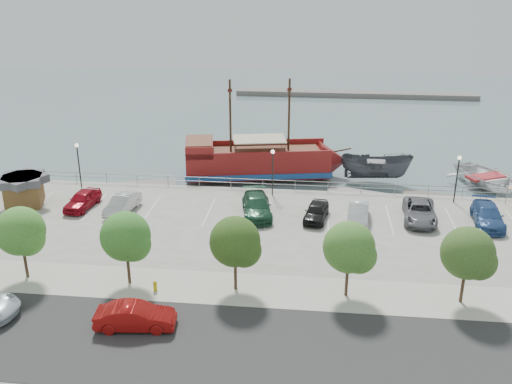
# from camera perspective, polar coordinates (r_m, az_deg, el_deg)

# --- Properties ---
(ground) EXTENTS (160.00, 160.00, 0.00)m
(ground) POSITION_cam_1_polar(r_m,az_deg,el_deg) (46.22, 0.97, -4.42)
(ground) COLOR slate
(street) EXTENTS (100.00, 8.00, 0.04)m
(street) POSITION_cam_1_polar(r_m,az_deg,el_deg) (32.06, -1.79, -15.30)
(street) COLOR #2D2D2D
(street) RESTS_ON land_slab
(sidewalk) EXTENTS (100.00, 4.00, 0.05)m
(sidewalk) POSITION_cam_1_polar(r_m,az_deg,el_deg) (36.99, -0.49, -9.75)
(sidewalk) COLOR beige
(sidewalk) RESTS_ON land_slab
(seawall_railing) EXTENTS (50.00, 0.06, 1.00)m
(seawall_railing) POSITION_cam_1_polar(r_m,az_deg,el_deg) (52.75, 1.77, 0.77)
(seawall_railing) COLOR gray
(seawall_railing) RESTS_ON land_slab
(far_shore) EXTENTS (40.00, 3.00, 0.80)m
(far_shore) POSITION_cam_1_polar(r_m,az_deg,el_deg) (98.60, 9.89, 9.63)
(far_shore) COLOR #68635E
(far_shore) RESTS_ON ground
(pirate_ship) EXTENTS (17.18, 7.57, 10.67)m
(pirate_ship) POSITION_cam_1_polar(r_m,az_deg,el_deg) (58.20, 1.35, 3.06)
(pirate_ship) COLOR maroon
(pirate_ship) RESTS_ON ground
(patrol_boat) EXTENTS (7.28, 3.17, 2.75)m
(patrol_boat) POSITION_cam_1_polar(r_m,az_deg,el_deg) (58.35, 11.89, 2.21)
(patrol_boat) COLOR #42454B
(patrol_boat) RESTS_ON ground
(speedboat) EXTENTS (8.32, 9.36, 1.60)m
(speedboat) POSITION_cam_1_polar(r_m,az_deg,el_deg) (60.49, 22.05, 1.18)
(speedboat) COLOR white
(speedboat) RESTS_ON ground
(dock_west) EXTENTS (7.89, 4.30, 0.43)m
(dock_west) POSITION_cam_1_polar(r_m,az_deg,el_deg) (57.09, -11.86, 0.54)
(dock_west) COLOR gray
(dock_west) RESTS_ON ground
(dock_mid) EXTENTS (7.27, 3.93, 0.40)m
(dock_mid) POSITION_cam_1_polar(r_m,az_deg,el_deg) (54.61, 10.81, -0.37)
(dock_mid) COLOR gray
(dock_mid) RESTS_ON ground
(dock_east) EXTENTS (7.19, 3.68, 0.39)m
(dock_east) POSITION_cam_1_polar(r_m,az_deg,el_deg) (55.67, 18.03, -0.66)
(dock_east) COLOR #6D635A
(dock_east) RESTS_ON ground
(shed) EXTENTS (4.07, 4.07, 2.68)m
(shed) POSITION_cam_1_polar(r_m,az_deg,el_deg) (52.96, -22.22, 0.23)
(shed) COLOR brown
(shed) RESTS_ON land_slab
(street_sedan) EXTENTS (4.72, 2.08, 1.51)m
(street_sedan) POSITION_cam_1_polar(r_m,az_deg,el_deg) (33.83, -11.98, -12.09)
(street_sedan) COLOR maroon
(street_sedan) RESTS_ON street
(fire_hydrant) EXTENTS (0.25, 0.25, 0.73)m
(fire_hydrant) POSITION_cam_1_polar(r_m,az_deg,el_deg) (37.23, -10.05, -9.21)
(fire_hydrant) COLOR gold
(fire_hydrant) RESTS_ON sidewalk
(lamp_post_left) EXTENTS (0.36, 0.36, 4.28)m
(lamp_post_left) POSITION_cam_1_polar(r_m,az_deg,el_deg) (55.06, -17.37, 3.33)
(lamp_post_left) COLOR black
(lamp_post_left) RESTS_ON land_slab
(lamp_post_mid) EXTENTS (0.36, 0.36, 4.28)m
(lamp_post_mid) POSITION_cam_1_polar(r_m,az_deg,el_deg) (50.72, 1.68, 2.80)
(lamp_post_mid) COLOR black
(lamp_post_mid) RESTS_ON land_slab
(lamp_post_right) EXTENTS (0.36, 0.36, 4.28)m
(lamp_post_right) POSITION_cam_1_polar(r_m,az_deg,el_deg) (52.04, 19.53, 2.02)
(lamp_post_right) COLOR black
(lamp_post_right) RESTS_ON land_slab
(tree_b) EXTENTS (3.30, 3.20, 5.00)m
(tree_b) POSITION_cam_1_polar(r_m,az_deg,el_deg) (39.75, -22.35, -3.82)
(tree_b) COLOR #473321
(tree_b) RESTS_ON sidewalk
(tree_c) EXTENTS (3.30, 3.20, 5.00)m
(tree_c) POSITION_cam_1_polar(r_m,az_deg,el_deg) (37.00, -12.73, -4.54)
(tree_c) COLOR #473321
(tree_c) RESTS_ON sidewalk
(tree_d) EXTENTS (3.30, 3.20, 5.00)m
(tree_d) POSITION_cam_1_polar(r_m,az_deg,el_deg) (35.43, -1.90, -5.19)
(tree_d) COLOR #473321
(tree_d) RESTS_ON sidewalk
(tree_e) EXTENTS (3.30, 3.20, 5.00)m
(tree_e) POSITION_cam_1_polar(r_m,az_deg,el_deg) (35.21, 9.51, -5.68)
(tree_e) COLOR #473321
(tree_e) RESTS_ON sidewalk
(tree_f) EXTENTS (3.30, 3.20, 5.00)m
(tree_f) POSITION_cam_1_polar(r_m,az_deg,el_deg) (36.37, 20.64, -5.94)
(tree_f) COLOR #473321
(tree_f) RESTS_ON sidewalk
(parked_car_a) EXTENTS (2.26, 4.56, 1.49)m
(parked_car_a) POSITION_cam_1_polar(r_m,az_deg,el_deg) (50.91, -16.97, -0.73)
(parked_car_a) COLOR maroon
(parked_car_a) RESTS_ON land_slab
(parked_car_b) EXTENTS (2.17, 4.61, 1.46)m
(parked_car_b) POSITION_cam_1_polar(r_m,az_deg,el_deg) (49.18, -13.21, -1.16)
(parked_car_b) COLOR #B3B3B3
(parked_car_b) RESTS_ON land_slab
(parked_car_d) EXTENTS (3.28, 5.93, 1.62)m
(parked_car_d) POSITION_cam_1_polar(r_m,az_deg,el_deg) (47.25, 0.07, -1.40)
(parked_car_d) COLOR #1F4B32
(parked_car_d) RESTS_ON land_slab
(parked_car_e) EXTENTS (2.34, 4.41, 1.43)m
(parked_car_e) POSITION_cam_1_polar(r_m,az_deg,el_deg) (46.71, 6.05, -1.94)
(parked_car_e) COLOR black
(parked_car_e) RESTS_ON land_slab
(parked_car_f) EXTENTS (1.95, 4.70, 1.51)m
(parked_car_f) POSITION_cam_1_polar(r_m,az_deg,el_deg) (46.94, 10.17, -1.99)
(parked_car_f) COLOR silver
(parked_car_f) RESTS_ON land_slab
(parked_car_g) EXTENTS (2.97, 5.64, 1.51)m
(parked_car_g) POSITION_cam_1_polar(r_m,az_deg,el_deg) (48.17, 16.05, -1.90)
(parked_car_g) COLOR slate
(parked_car_g) RESTS_ON land_slab
(parked_car_h) EXTENTS (2.63, 5.51, 1.55)m
(parked_car_h) POSITION_cam_1_polar(r_m,az_deg,el_deg) (49.17, 22.16, -2.19)
(parked_car_h) COLOR #2C4F86
(parked_car_h) RESTS_ON land_slab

